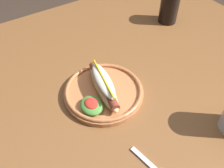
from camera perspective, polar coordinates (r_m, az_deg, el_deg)
dining_table at (r=0.88m, az=11.58°, el=-3.11°), size 1.26×1.09×0.74m
hot_dog_plate at (r=0.74m, az=-2.10°, el=-1.54°), size 0.24×0.24×0.08m
fork at (r=0.63m, az=9.61°, el=-18.71°), size 0.12×0.04×0.00m
soda_cup at (r=1.07m, az=13.21°, el=16.84°), size 0.08×0.08×0.12m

